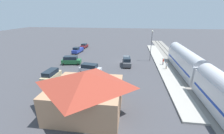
{
  "coord_description": "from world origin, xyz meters",
  "views": [
    {
      "loc": [
        -1.66,
        38.39,
        12.76
      ],
      "look_at": [
        2.49,
        6.8,
        1.0
      ],
      "focal_mm": 23.33,
      "sensor_mm": 36.0,
      "label": 1
    }
  ],
  "objects_px": {
    "pedestrian_waiting_far": "(163,61)",
    "pickup_blue": "(78,50)",
    "suv_charcoal": "(127,61)",
    "suv_green": "(71,60)",
    "suv_silver": "(90,69)",
    "suv_tan": "(51,75)",
    "light_pole_near_platform": "(151,42)",
    "sedan_maroon": "(84,46)",
    "pedestrian_on_platform": "(167,65)",
    "station_building": "(86,92)"
  },
  "relations": [
    {
      "from": "suv_charcoal",
      "to": "suv_tan",
      "type": "relative_size",
      "value": 1.02
    },
    {
      "from": "pedestrian_on_platform",
      "to": "light_pole_near_platform",
      "type": "xyz_separation_m",
      "value": [
        3.05,
        -6.82,
        4.03
      ]
    },
    {
      "from": "suv_green",
      "to": "suv_tan",
      "type": "bearing_deg",
      "value": 89.45
    },
    {
      "from": "pedestrian_on_platform",
      "to": "suv_green",
      "type": "distance_m",
      "value": 24.12
    },
    {
      "from": "station_building",
      "to": "suv_green",
      "type": "relative_size",
      "value": 1.96
    },
    {
      "from": "pedestrian_waiting_far",
      "to": "pickup_blue",
      "type": "distance_m",
      "value": 28.25
    },
    {
      "from": "station_building",
      "to": "suv_tan",
      "type": "distance_m",
      "value": 13.25
    },
    {
      "from": "suv_silver",
      "to": "sedan_maroon",
      "type": "distance_m",
      "value": 26.41
    },
    {
      "from": "sedan_maroon",
      "to": "suv_charcoal",
      "type": "relative_size",
      "value": 0.91
    },
    {
      "from": "suv_silver",
      "to": "light_pole_near_platform",
      "type": "distance_m",
      "value": 18.67
    },
    {
      "from": "sedan_maroon",
      "to": "pedestrian_waiting_far",
      "type": "bearing_deg",
      "value": 146.66
    },
    {
      "from": "pedestrian_waiting_far",
      "to": "light_pole_near_platform",
      "type": "relative_size",
      "value": 0.2
    },
    {
      "from": "pedestrian_waiting_far",
      "to": "suv_tan",
      "type": "height_order",
      "value": "suv_tan"
    },
    {
      "from": "pedestrian_on_platform",
      "to": "suv_silver",
      "type": "xyz_separation_m",
      "value": [
        17.45,
        4.31,
        -0.13
      ]
    },
    {
      "from": "pedestrian_waiting_far",
      "to": "station_building",
      "type": "bearing_deg",
      "value": 55.5
    },
    {
      "from": "pedestrian_waiting_far",
      "to": "pedestrian_on_platform",
      "type": "bearing_deg",
      "value": 93.73
    },
    {
      "from": "pedestrian_on_platform",
      "to": "light_pole_near_platform",
      "type": "distance_m",
      "value": 8.49
    },
    {
      "from": "pickup_blue",
      "to": "suv_tan",
      "type": "xyz_separation_m",
      "value": [
        -2.44,
        21.83,
        0.12
      ]
    },
    {
      "from": "suv_silver",
      "to": "pickup_blue",
      "type": "relative_size",
      "value": 0.92
    },
    {
      "from": "pedestrian_waiting_far",
      "to": "pickup_blue",
      "type": "relative_size",
      "value": 0.31
    },
    {
      "from": "suv_green",
      "to": "suv_tan",
      "type": "distance_m",
      "value": 10.04
    },
    {
      "from": "station_building",
      "to": "pedestrian_on_platform",
      "type": "relative_size",
      "value": 5.87
    },
    {
      "from": "suv_silver",
      "to": "suv_tan",
      "type": "xyz_separation_m",
      "value": [
        6.74,
        4.63,
        0.0
      ]
    },
    {
      "from": "pedestrian_on_platform",
      "to": "pickup_blue",
      "type": "relative_size",
      "value": 0.31
    },
    {
      "from": "pedestrian_waiting_far",
      "to": "light_pole_near_platform",
      "type": "distance_m",
      "value": 6.27
    },
    {
      "from": "suv_green",
      "to": "pedestrian_waiting_far",
      "type": "bearing_deg",
      "value": -175.56
    },
    {
      "from": "suv_silver",
      "to": "suv_green",
      "type": "relative_size",
      "value": 1.01
    },
    {
      "from": "suv_green",
      "to": "sedan_maroon",
      "type": "bearing_deg",
      "value": -82.25
    },
    {
      "from": "pedestrian_waiting_far",
      "to": "suv_charcoal",
      "type": "height_order",
      "value": "suv_charcoal"
    },
    {
      "from": "sedan_maroon",
      "to": "light_pole_near_platform",
      "type": "xyz_separation_m",
      "value": [
        -23.67,
        13.59,
        4.43
      ]
    },
    {
      "from": "station_building",
      "to": "suv_silver",
      "type": "xyz_separation_m",
      "value": [
        3.2,
        -13.19,
        -1.87
      ]
    },
    {
      "from": "pickup_blue",
      "to": "sedan_maroon",
      "type": "bearing_deg",
      "value": -89.32
    },
    {
      "from": "sedan_maroon",
      "to": "pickup_blue",
      "type": "bearing_deg",
      "value": 90.68
    },
    {
      "from": "suv_charcoal",
      "to": "suv_green",
      "type": "bearing_deg",
      "value": 3.32
    },
    {
      "from": "pedestrian_waiting_far",
      "to": "pickup_blue",
      "type": "height_order",
      "value": "pickup_blue"
    },
    {
      "from": "pedestrian_on_platform",
      "to": "suv_tan",
      "type": "xyz_separation_m",
      "value": [
        24.19,
        8.94,
        -0.13
      ]
    },
    {
      "from": "light_pole_near_platform",
      "to": "pedestrian_waiting_far",
      "type": "bearing_deg",
      "value": 126.52
    },
    {
      "from": "pickup_blue",
      "to": "sedan_maroon",
      "type": "height_order",
      "value": "pickup_blue"
    },
    {
      "from": "pedestrian_on_platform",
      "to": "suv_charcoal",
      "type": "xyz_separation_m",
      "value": [
        9.49,
        -1.95,
        -0.13
      ]
    },
    {
      "from": "station_building",
      "to": "pickup_blue",
      "type": "xyz_separation_m",
      "value": [
        12.38,
        -30.39,
        -1.99
      ]
    },
    {
      "from": "pickup_blue",
      "to": "suv_green",
      "type": "bearing_deg",
      "value": 102.15
    },
    {
      "from": "station_building",
      "to": "suv_charcoal",
      "type": "bearing_deg",
      "value": -103.78
    },
    {
      "from": "suv_green",
      "to": "light_pole_near_platform",
      "type": "height_order",
      "value": "light_pole_near_platform"
    },
    {
      "from": "sedan_maroon",
      "to": "suv_charcoal",
      "type": "xyz_separation_m",
      "value": [
        -17.24,
        18.47,
        0.27
      ]
    },
    {
      "from": "sedan_maroon",
      "to": "light_pole_near_platform",
      "type": "bearing_deg",
      "value": 150.13
    },
    {
      "from": "suv_tan",
      "to": "light_pole_near_platform",
      "type": "bearing_deg",
      "value": -143.29
    },
    {
      "from": "pedestrian_on_platform",
      "to": "pedestrian_waiting_far",
      "type": "bearing_deg",
      "value": -86.27
    },
    {
      "from": "station_building",
      "to": "sedan_maroon",
      "type": "relative_size",
      "value": 2.18
    },
    {
      "from": "pedestrian_waiting_far",
      "to": "suv_green",
      "type": "xyz_separation_m",
      "value": [
        23.9,
        1.86,
        -0.13
      ]
    },
    {
      "from": "pedestrian_on_platform",
      "to": "suv_silver",
      "type": "distance_m",
      "value": 17.98
    }
  ]
}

